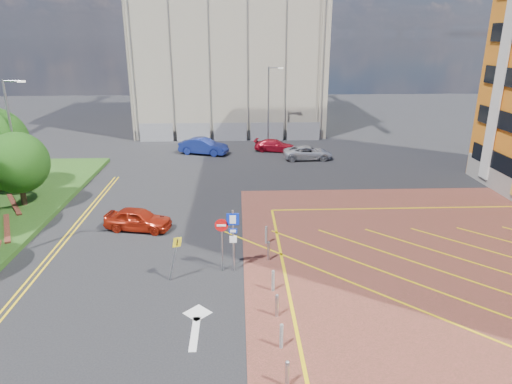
{
  "coord_description": "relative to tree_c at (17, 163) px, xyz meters",
  "views": [
    {
      "loc": [
        0.78,
        -19.1,
        11.08
      ],
      "look_at": [
        1.73,
        4.05,
        3.04
      ],
      "focal_mm": 32.0,
      "sensor_mm": 36.0,
      "label": 1
    }
  ],
  "objects": [
    {
      "name": "car_blue_back",
      "position": [
        10.97,
        14.29,
        -2.41
      ],
      "size": [
        5.01,
        3.07,
        1.56
      ],
      "primitive_type": "imported",
      "rotation": [
        0.0,
        0.0,
        1.25
      ],
      "color": "navy",
      "rests_on": "ground"
    },
    {
      "name": "sign_cluster",
      "position": [
        13.8,
        -9.02,
        -1.24
      ],
      "size": [
        1.17,
        0.12,
        3.2
      ],
      "color": "#9EA0A8",
      "rests_on": "ground"
    },
    {
      "name": "ground",
      "position": [
        13.5,
        -10.0,
        -3.19
      ],
      "size": [
        140.0,
        140.0,
        0.0
      ],
      "primitive_type": "plane",
      "color": "black",
      "rests_on": "ground"
    },
    {
      "name": "car_red_back",
      "position": [
        17.98,
        15.16,
        -2.6
      ],
      "size": [
        4.32,
        2.5,
        1.18
      ],
      "primitive_type": "imported",
      "rotation": [
        0.0,
        0.0,
        1.35
      ],
      "color": "maroon",
      "rests_on": "ground"
    },
    {
      "name": "forecourt",
      "position": [
        27.5,
        -10.0,
        -3.18
      ],
      "size": [
        26.0,
        26.0,
        0.02
      ],
      "primitive_type": "cube",
      "color": "brown",
      "rests_on": "ground"
    },
    {
      "name": "warning_sign",
      "position": [
        11.29,
        -9.86,
        -1.76
      ],
      "size": [
        0.72,
        0.41,
        2.25
      ],
      "color": "#9EA0A8",
      "rests_on": "ground"
    },
    {
      "name": "lamp_back",
      "position": [
        17.58,
        18.0,
        1.17
      ],
      "size": [
        1.53,
        0.16,
        8.0
      ],
      "color": "#9EA0A8",
      "rests_on": "ground"
    },
    {
      "name": "car_red_left",
      "position": [
        8.3,
        -3.76,
        -2.52
      ],
      "size": [
        4.19,
        2.37,
        1.35
      ],
      "primitive_type": "imported",
      "rotation": [
        0.0,
        0.0,
        1.36
      ],
      "color": "#9E1F0D",
      "rests_on": "ground"
    },
    {
      "name": "car_silver_back",
      "position": [
        20.8,
        11.95,
        -2.57
      ],
      "size": [
        4.56,
        2.19,
        1.25
      ],
      "primitive_type": "imported",
      "rotation": [
        0.0,
        0.0,
        1.6
      ],
      "color": "silver",
      "rests_on": "ground"
    },
    {
      "name": "lamp_left_far",
      "position": [
        -0.92,
        2.0,
        1.47
      ],
      "size": [
        1.53,
        0.16,
        8.0
      ],
      "color": "#9EA0A8",
      "rests_on": "grass_bed"
    },
    {
      "name": "bollard_row",
      "position": [
        15.8,
        -11.67,
        -2.72
      ],
      "size": [
        0.14,
        11.14,
        0.9
      ],
      "color": "#9EA0A8",
      "rests_on": "forecourt"
    },
    {
      "name": "construction_fence",
      "position": [
        14.5,
        20.0,
        -2.19
      ],
      "size": [
        21.6,
        0.06,
        2.0
      ],
      "primitive_type": "cube",
      "color": "gray",
      "rests_on": "ground"
    },
    {
      "name": "construction_building",
      "position": [
        13.5,
        30.0,
        7.81
      ],
      "size": [
        21.2,
        19.2,
        22.0
      ],
      "primitive_type": "cube",
      "color": "#A29785",
      "rests_on": "ground"
    },
    {
      "name": "tree_c",
      "position": [
        0.0,
        0.0,
        0.0
      ],
      "size": [
        4.0,
        4.0,
        4.9
      ],
      "color": "#3D2B1C",
      "rests_on": "grass_bed"
    }
  ]
}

